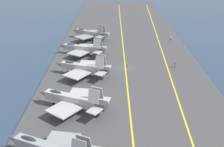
# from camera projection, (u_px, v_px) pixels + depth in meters

# --- Properties ---
(ground_plane) EXTENTS (2000.00, 2000.00, 0.00)m
(ground_plane) POSITION_uv_depth(u_px,v_px,m) (125.00, 69.00, 81.60)
(ground_plane) COLOR navy
(carrier_deck) EXTENTS (228.14, 44.62, 0.40)m
(carrier_deck) POSITION_uv_depth(u_px,v_px,m) (125.00, 69.00, 81.52)
(carrier_deck) COLOR #424244
(carrier_deck) RESTS_ON ground
(deck_stripe_foul_line) EXTENTS (205.09, 10.61, 0.01)m
(deck_stripe_foul_line) POSITION_uv_depth(u_px,v_px,m) (168.00, 68.00, 81.40)
(deck_stripe_foul_line) COLOR yellow
(deck_stripe_foul_line) RESTS_ON carrier_deck
(deck_stripe_centerline) EXTENTS (205.32, 0.36, 0.01)m
(deck_stripe_centerline) POSITION_uv_depth(u_px,v_px,m) (125.00, 68.00, 81.44)
(deck_stripe_centerline) COLOR yellow
(deck_stripe_centerline) RESTS_ON carrier_deck
(parked_jet_second) EXTENTS (13.34, 16.44, 6.23)m
(parked_jet_second) POSITION_uv_depth(u_px,v_px,m) (72.00, 99.00, 59.25)
(parked_jet_second) COLOR #A8AAAF
(parked_jet_second) RESTS_ON carrier_deck
(parked_jet_third) EXTENTS (13.48, 15.88, 6.62)m
(parked_jet_third) POSITION_uv_depth(u_px,v_px,m) (83.00, 67.00, 75.35)
(parked_jet_third) COLOR #A8AAAF
(parked_jet_third) RESTS_ON carrier_deck
(parked_jet_fourth) EXTENTS (12.47, 16.17, 6.29)m
(parked_jet_fourth) POSITION_uv_depth(u_px,v_px,m) (82.00, 48.00, 90.47)
(parked_jet_fourth) COLOR #9EA3A8
(parked_jet_fourth) RESTS_ON carrier_deck
(parked_jet_fifth) EXTENTS (13.51, 15.23, 6.15)m
(parked_jet_fifth) POSITION_uv_depth(u_px,v_px,m) (90.00, 33.00, 106.13)
(parked_jet_fifth) COLOR gray
(parked_jet_fifth) RESTS_ON carrier_deck
(crew_white_vest) EXTENTS (0.45, 0.46, 1.82)m
(crew_white_vest) POSITION_uv_depth(u_px,v_px,m) (171.00, 38.00, 106.08)
(crew_white_vest) COLOR #383328
(crew_white_vest) RESTS_ON carrier_deck
(crew_green_vest) EXTENTS (0.46, 0.43, 1.66)m
(crew_green_vest) POSITION_uv_depth(u_px,v_px,m) (127.00, 65.00, 81.34)
(crew_green_vest) COLOR #383328
(crew_green_vest) RESTS_ON carrier_deck
(crew_purple_vest) EXTENTS (0.42, 0.32, 1.77)m
(crew_purple_vest) POSITION_uv_depth(u_px,v_px,m) (175.00, 64.00, 81.42)
(crew_purple_vest) COLOR #4C473D
(crew_purple_vest) RESTS_ON carrier_deck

